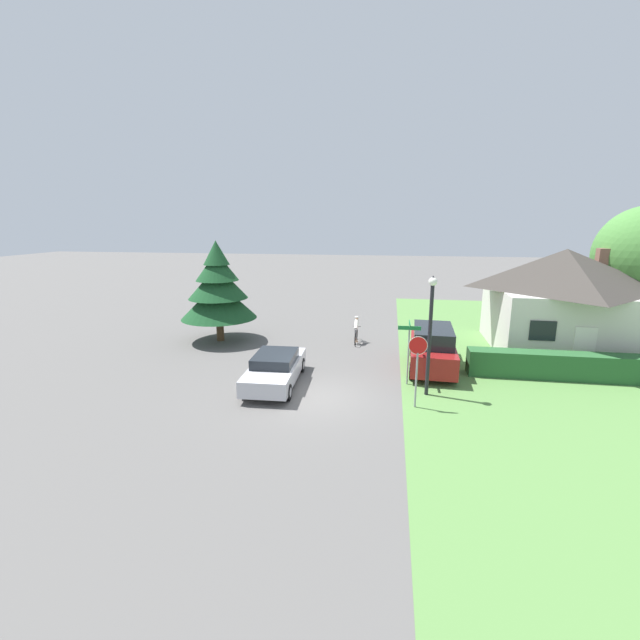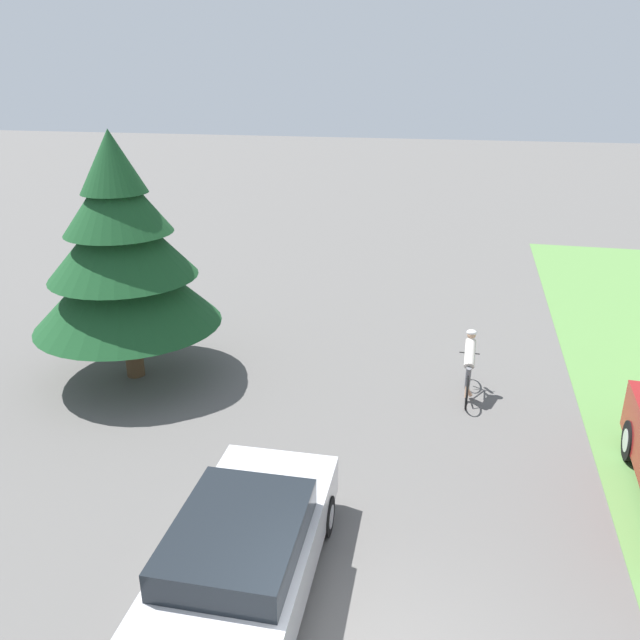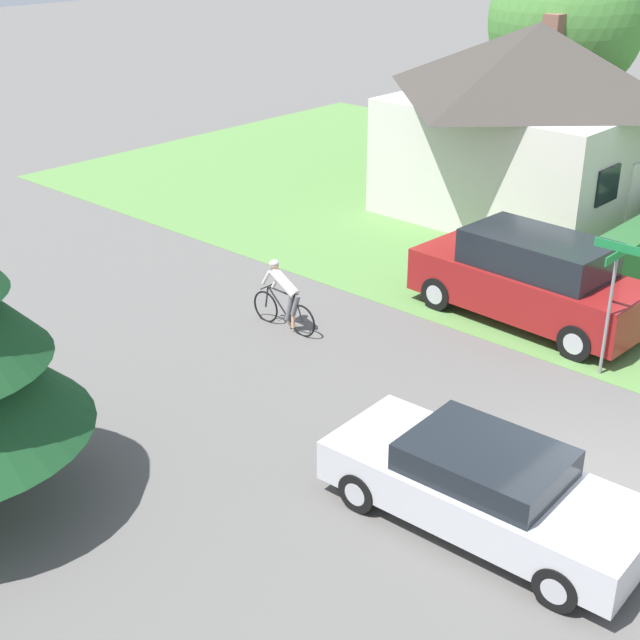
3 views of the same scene
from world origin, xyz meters
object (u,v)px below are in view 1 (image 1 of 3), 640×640
parked_suv_right (432,348)px  street_lamp (430,324)px  conifer_tall_near (218,289)px  cottage_house (561,299)px  cyclist (356,330)px  sedan_left_lane (275,368)px  street_name_sign (409,342)px  stop_sign (417,358)px

parked_suv_right → street_lamp: size_ratio=1.09×
street_lamp → conifer_tall_near: bearing=150.8°
cottage_house → cyclist: size_ratio=4.05×
conifer_tall_near → parked_suv_right: bearing=-14.0°
sedan_left_lane → street_lamp: street_lamp is taller
cyclist → street_name_sign: (2.55, -5.77, 1.10)m
cottage_house → stop_sign: bearing=-131.3°
street_lamp → stop_sign: bearing=-111.7°
street_name_sign → conifer_tall_near: (-10.07, 5.03, 1.11)m
cottage_house → conifer_tall_near: 17.88m
parked_suv_right → street_name_sign: size_ratio=1.92×
cyclist → parked_suv_right: (3.71, -3.53, 0.22)m
cottage_house → parked_suv_right: 7.91m
cyclist → street_name_sign: size_ratio=0.67×
street_name_sign → conifer_tall_near: conifer_tall_near is taller
cyclist → conifer_tall_near: (-7.51, -0.74, 2.21)m
sedan_left_lane → stop_sign: bearing=-106.6°
street_lamp → sedan_left_lane: bearing=178.3°
street_lamp → conifer_tall_near: 12.33m
sedan_left_lane → stop_sign: (5.53, -1.41, 1.18)m
cyclist → stop_sign: stop_sign is taller
cyclist → stop_sign: (2.76, -7.99, 1.12)m
parked_suv_right → conifer_tall_near: (-11.22, 2.79, 1.99)m
street_name_sign → parked_suv_right: bearing=62.6°
street_lamp → street_name_sign: bearing=125.5°
cottage_house → sedan_left_lane: size_ratio=1.53×
stop_sign → street_lamp: size_ratio=0.57×
cyclist → conifer_tall_near: 7.87m
cyclist → street_name_sign: street_name_sign is taller
cottage_house → conifer_tall_near: bearing=-175.6°
conifer_tall_near → stop_sign: bearing=-35.2°
stop_sign → street_name_sign: size_ratio=1.01×
cyclist → street_name_sign: bearing=-156.1°
sedan_left_lane → cyclist: size_ratio=2.65×
stop_sign → conifer_tall_near: size_ratio=0.48×
cottage_house → street_lamp: 10.09m
cyclist → street_lamp: street_lamp is taller
cottage_house → conifer_tall_near: (-17.84, -1.18, 0.24)m
cyclist → conifer_tall_near: bearing=95.7°
cottage_house → parked_suv_right: cottage_house is taller
parked_suv_right → cottage_house: bearing=-56.3°
parked_suv_right → stop_sign: (-0.95, -4.45, 0.90)m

